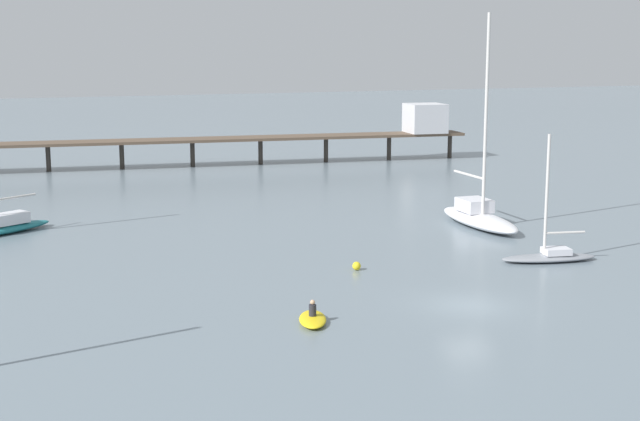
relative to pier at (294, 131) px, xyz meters
The scene contains 7 objects.
ground_plane 57.78m from the pier, 101.36° to the right, with size 400.00×400.00×0.00m, color slate.
pier is the anchor object (origin of this frame).
sailboat_gray 50.16m from the pier, 91.85° to the right, with size 6.25×2.99×7.86m.
sailboat_white 39.01m from the pier, 89.79° to the right, with size 3.32×9.98×15.37m.
sailboat_teal 43.61m from the pier, 138.52° to the right, with size 7.94×5.75×10.82m.
dinghy_yellow 59.74m from the pier, 109.32° to the right, with size 2.19×3.16×1.14m.
mooring_buoy_near 49.67m from the pier, 105.89° to the right, with size 0.51×0.51×0.51m, color yellow.
Camera 1 is at (-23.51, -38.60, 13.14)m, focal length 50.77 mm.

